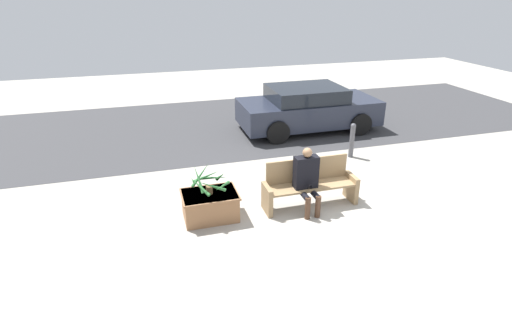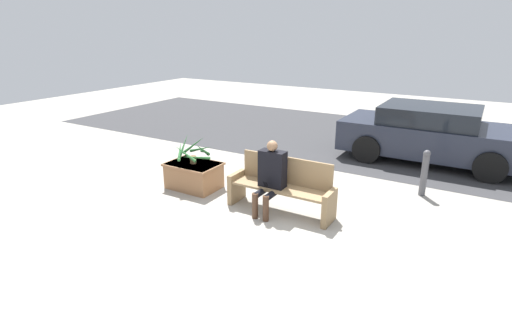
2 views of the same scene
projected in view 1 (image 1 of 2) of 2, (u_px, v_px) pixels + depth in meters
ground_plane at (331, 214)px, 7.63m from camera, size 30.00×30.00×0.00m
road_surface at (250, 122)px, 12.82m from camera, size 20.00×6.00×0.01m
bench at (309, 184)px, 7.80m from camera, size 1.87×0.48×0.93m
person_seated at (307, 177)px, 7.51m from camera, size 0.45×0.56×1.26m
planter_box at (210, 205)px, 7.40m from camera, size 1.03×0.73×0.51m
potted_plant at (209, 181)px, 7.22m from camera, size 0.77×0.79×0.55m
parked_car at (308, 108)px, 11.90m from camera, size 4.09×1.98×1.32m
bollard_post at (352, 140)px, 10.01m from camera, size 0.13×0.13×0.89m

